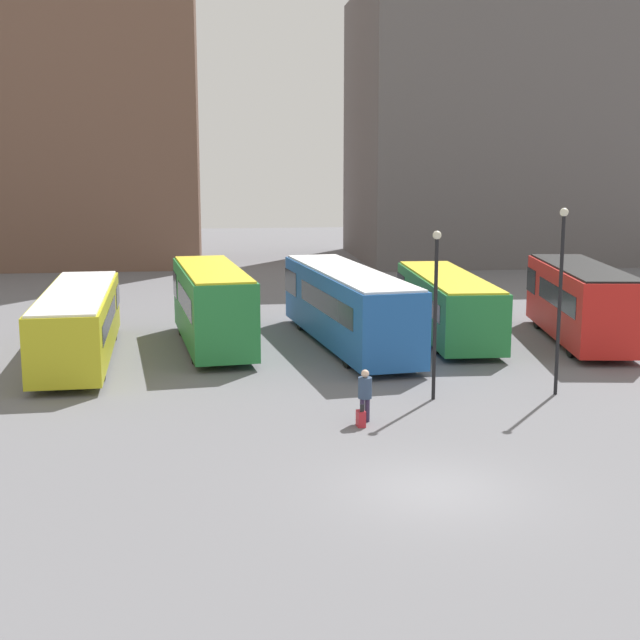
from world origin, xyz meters
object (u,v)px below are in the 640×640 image
object	(u,v)px
bus_0	(78,321)
bus_2	(347,304)
bus_4	(581,301)
lamp_post_0	(435,301)
suitcase	(361,418)
lamp_post_1	(560,287)
bus_1	(212,304)
bus_3	(447,303)
traveler	(365,391)

from	to	relation	value
bus_0	bus_2	bearing A→B (deg)	-85.53
bus_4	lamp_post_0	world-z (taller)	lamp_post_0
suitcase	lamp_post_1	xyz separation A→B (m)	(7.08, 2.82, 3.37)
bus_1	bus_2	size ratio (longest dim) A/B	0.75
bus_1	suitcase	world-z (taller)	bus_1
bus_3	suitcase	size ratio (longest dim) A/B	15.40
bus_3	bus_4	size ratio (longest dim) A/B	1.09
bus_1	bus_3	world-z (taller)	bus_1
lamp_post_0	lamp_post_1	distance (m)	4.24
bus_0	lamp_post_1	world-z (taller)	lamp_post_1
lamp_post_0	bus_3	bearing A→B (deg)	72.95
bus_0	bus_3	xyz separation A→B (m)	(15.45, 2.59, -0.01)
bus_4	lamp_post_0	bearing A→B (deg)	142.41
bus_0	traveler	xyz separation A→B (m)	(9.70, -9.69, -0.56)
bus_0	lamp_post_1	xyz separation A→B (m)	(16.58, -7.35, 2.11)
bus_1	lamp_post_0	size ratio (longest dim) A/B	1.73
bus_1	traveler	bearing A→B (deg)	-165.12
bus_0	bus_2	xyz separation A→B (m)	(10.82, 1.35, 0.23)
suitcase	lamp_post_0	size ratio (longest dim) A/B	0.13
lamp_post_1	suitcase	bearing A→B (deg)	-158.29
traveler	bus_4	bearing A→B (deg)	-53.11
bus_3	bus_0	bearing A→B (deg)	101.61
bus_4	lamp_post_0	xyz separation A→B (m)	(-8.50, -8.34, 1.49)
bus_0	bus_4	xyz separation A→B (m)	(20.87, 0.88, 0.26)
lamp_post_0	bus_0	bearing A→B (deg)	148.87
bus_4	traveler	bearing A→B (deg)	141.36
bus_2	bus_4	bearing A→B (deg)	-100.37
bus_1	lamp_post_1	bearing A→B (deg)	-135.11
bus_1	traveler	xyz separation A→B (m)	(4.50, -11.34, -0.85)
bus_1	lamp_post_0	bearing A→B (deg)	-148.63
traveler	lamp_post_1	xyz separation A→B (m)	(6.88, 2.34, 2.67)
suitcase	lamp_post_0	xyz separation A→B (m)	(2.86, 2.70, 3.01)
suitcase	lamp_post_1	bearing A→B (deg)	-74.82
bus_0	bus_2	distance (m)	10.90
bus_2	bus_4	distance (m)	10.06
bus_4	suitcase	bearing A→B (deg)	142.13
bus_3	lamp_post_1	bearing A→B (deg)	-171.41
lamp_post_1	bus_0	bearing A→B (deg)	156.11
bus_0	traveler	distance (m)	13.72
bus_2	traveler	world-z (taller)	bus_2
bus_0	bus_4	distance (m)	20.89
bus_3	bus_4	world-z (taller)	bus_4
suitcase	lamp_post_1	size ratio (longest dim) A/B	0.11
suitcase	bus_0	bearing A→B (deg)	36.56
bus_4	traveler	distance (m)	15.39
bus_0	suitcase	world-z (taller)	bus_0
bus_2	bus_3	distance (m)	4.80
lamp_post_1	bus_4	bearing A→B (deg)	62.49
lamp_post_0	lamp_post_1	size ratio (longest dim) A/B	0.89
bus_2	traveler	distance (m)	11.12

